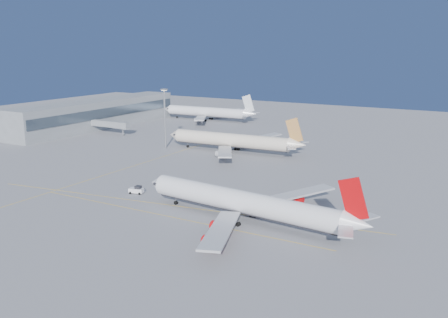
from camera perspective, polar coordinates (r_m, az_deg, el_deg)
ground at (r=146.15m, az=-4.60°, el=-4.67°), size 500.00×500.00×0.00m
terminal at (r=280.94m, az=-14.22°, el=5.03°), size 18.40×110.00×15.00m
jet_bridge at (r=257.05m, az=-12.69°, el=3.89°), size 23.60×3.60×6.90m
taxiway_lines at (r=159.40m, az=-7.68°, el=-3.24°), size 118.86×140.00×0.02m
airliner_virgin at (r=126.80m, az=2.60°, el=-5.07°), size 66.07×59.05×16.30m
airliner_etihad at (r=208.88m, az=1.15°, el=2.13°), size 62.83×57.93×16.39m
airliner_third at (r=298.30m, az=-1.79°, el=5.38°), size 62.26×57.34×16.70m
pushback_tug at (r=153.69m, az=-9.95°, el=-3.50°), size 4.73×3.52×2.43m
light_mast at (r=216.98m, az=-6.79°, el=5.19°), size 2.23×2.23×25.84m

